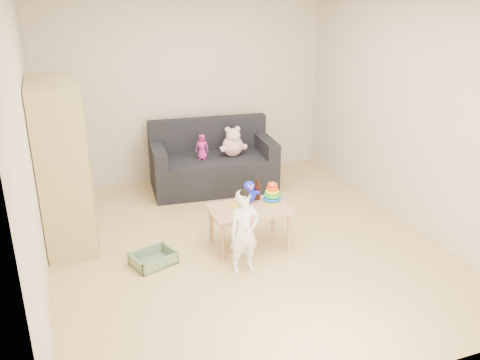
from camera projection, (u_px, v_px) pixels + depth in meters
name	position (u px, v px, depth m)	size (l,w,h in m)	color
room	(244.00, 128.00, 5.04)	(4.50, 4.50, 4.50)	tan
wardrobe	(62.00, 166.00, 5.26)	(0.49, 0.98, 1.77)	tan
sofa	(213.00, 172.00, 6.92)	(1.64, 0.82, 0.46)	black
play_table	(249.00, 227.00, 5.41)	(0.84, 0.53, 0.44)	tan
storage_bin	(153.00, 258.00, 5.11)	(0.41, 0.31, 0.12)	#617F5C
toddler	(244.00, 233.00, 4.88)	(0.30, 0.20, 0.82)	white
pink_bear	(233.00, 144.00, 6.81)	(0.30, 0.26, 0.34)	#F1B2BF
doll	(202.00, 147.00, 6.67)	(0.17, 0.11, 0.33)	#C22487
ring_stacker	(272.00, 195.00, 5.44)	(0.20, 0.20, 0.23)	#F0FF0D
brown_bottle	(257.00, 191.00, 5.52)	(0.08, 0.08, 0.23)	black
blue_plush	(249.00, 191.00, 5.44)	(0.20, 0.16, 0.25)	#1C27FF
wooden_figure	(241.00, 204.00, 5.30)	(0.04, 0.03, 0.10)	brown
yellow_book	(240.00, 205.00, 5.38)	(0.19, 0.19, 0.01)	gold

